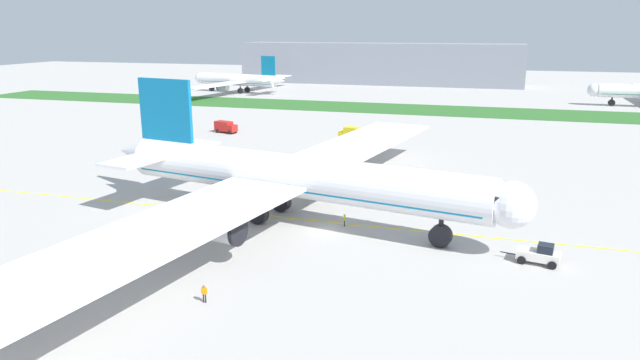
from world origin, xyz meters
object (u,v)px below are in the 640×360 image
(ground_crew_wingwalker_port, at_px, (204,292))
(parked_airliner_far_left, at_px, (239,80))
(service_truck_baggage_loader, at_px, (226,127))
(ground_crew_marshaller_front, at_px, (345,219))
(service_truck_fuel_bowser, at_px, (352,134))
(pushback_tug, at_px, (540,254))
(airliner_foreground, at_px, (290,176))

(ground_crew_wingwalker_port, distance_m, parked_airliner_far_left, 177.76)
(service_truck_baggage_loader, relative_size, parked_airliner_far_left, 0.09)
(ground_crew_marshaller_front, xyz_separation_m, service_truck_fuel_bowser, (-12.18, 55.65, 0.69))
(ground_crew_wingwalker_port, xyz_separation_m, service_truck_baggage_loader, (-36.63, 81.42, 0.44))
(ground_crew_marshaller_front, bearing_deg, ground_crew_wingwalker_port, -107.00)
(pushback_tug, xyz_separation_m, ground_crew_wingwalker_port, (-30.51, -18.41, 0.02))
(ground_crew_wingwalker_port, distance_m, ground_crew_marshaller_front, 25.23)
(service_truck_fuel_bowser, height_order, parked_airliner_far_left, parked_airliner_far_left)
(service_truck_fuel_bowser, relative_size, parked_airliner_far_left, 0.09)
(ground_crew_marshaller_front, relative_size, service_truck_fuel_bowser, 0.27)
(parked_airliner_far_left, bearing_deg, service_truck_baggage_loader, -67.99)
(service_truck_baggage_loader, bearing_deg, ground_crew_marshaller_front, -52.47)
(parked_airliner_far_left, bearing_deg, ground_crew_wingwalker_port, -66.88)
(pushback_tug, relative_size, ground_crew_marshaller_front, 3.87)
(airliner_foreground, xyz_separation_m, ground_crew_wingwalker_port, (0.07, -24.29, -4.98))
(pushback_tug, distance_m, service_truck_fuel_bowser, 70.80)
(airliner_foreground, xyz_separation_m, parked_airliner_far_left, (-69.72, 139.16, -1.15))
(ground_crew_wingwalker_port, bearing_deg, pushback_tug, 31.12)
(pushback_tug, bearing_deg, ground_crew_wingwalker_port, -148.88)
(service_truck_fuel_bowser, distance_m, parked_airliner_far_left, 105.99)
(airliner_foreground, relative_size, service_truck_fuel_bowser, 16.24)
(pushback_tug, xyz_separation_m, service_truck_baggage_loader, (-67.14, 63.01, 0.45))
(parked_airliner_far_left, bearing_deg, airliner_foreground, -63.39)
(ground_crew_wingwalker_port, relative_size, service_truck_baggage_loader, 0.29)
(airliner_foreground, relative_size, pushback_tug, 15.40)
(service_truck_baggage_loader, height_order, service_truck_fuel_bowser, service_truck_fuel_bowser)
(pushback_tug, height_order, ground_crew_marshaller_front, pushback_tug)
(airliner_foreground, relative_size, service_truck_baggage_loader, 15.95)
(service_truck_baggage_loader, xyz_separation_m, parked_airliner_far_left, (-33.16, 82.02, 3.39))
(ground_crew_marshaller_front, xyz_separation_m, parked_airliner_far_left, (-77.17, 139.31, 3.90))
(service_truck_baggage_loader, height_order, parked_airliner_far_left, parked_airliner_far_left)
(airliner_foreground, height_order, service_truck_fuel_bowser, airliner_foreground)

